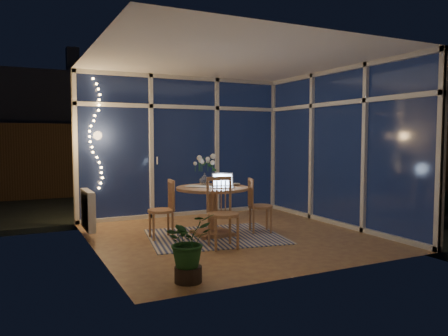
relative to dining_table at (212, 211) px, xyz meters
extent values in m
plane|color=brown|center=(0.26, -0.16, -0.37)|extent=(4.00, 4.00, 0.00)
plane|color=white|center=(0.26, -0.16, 2.23)|extent=(4.00, 4.00, 0.00)
cube|color=silver|center=(0.26, 1.84, 0.93)|extent=(4.00, 0.04, 2.60)
cube|color=silver|center=(0.26, -2.16, 0.93)|extent=(4.00, 0.04, 2.60)
cube|color=silver|center=(-1.74, -0.16, 0.93)|extent=(0.04, 4.00, 2.60)
cube|color=silver|center=(2.26, -0.16, 0.93)|extent=(0.04, 4.00, 2.60)
cube|color=silver|center=(0.26, 1.80, 0.93)|extent=(4.00, 0.10, 2.60)
cube|color=silver|center=(2.22, -0.16, 0.93)|extent=(0.10, 4.00, 2.60)
cube|color=silver|center=(-1.68, 0.74, 0.03)|extent=(0.10, 0.70, 0.58)
cube|color=black|center=(0.76, 4.84, -0.43)|extent=(12.00, 6.00, 0.10)
cube|color=#3E2A16|center=(0.26, 5.34, 0.53)|extent=(11.00, 0.08, 1.80)
cube|color=#2F3239|center=(0.56, 8.34, 1.83)|extent=(7.00, 3.00, 2.20)
sphere|color=black|center=(-0.54, 3.24, 0.08)|extent=(0.90, 0.90, 0.90)
cube|color=beige|center=(0.00, -0.10, -0.36)|extent=(2.14, 1.83, 0.01)
cylinder|color=#946A42|center=(0.00, 0.00, 0.00)|extent=(1.23, 1.23, 0.73)
cube|color=#946A42|center=(-0.75, 0.13, 0.07)|extent=(0.44, 0.44, 0.87)
cube|color=#946A42|center=(0.75, -0.13, 0.06)|extent=(0.50, 0.50, 0.85)
cube|color=#946A42|center=(-0.18, -0.75, 0.11)|extent=(0.49, 0.49, 0.95)
imported|color=white|center=(0.02, 0.32, 0.47)|extent=(0.23, 0.23, 0.21)
imported|color=silver|center=(0.40, 0.02, 0.38)|extent=(0.17, 0.17, 0.04)
cube|color=beige|center=(-0.13, 0.14, 0.37)|extent=(0.53, 0.50, 0.01)
cube|color=black|center=(0.08, -0.10, 0.37)|extent=(0.13, 0.08, 0.01)
imported|color=#18441C|center=(-1.10, -1.81, 0.01)|extent=(0.66, 0.61, 0.76)
camera|label=1|loc=(-2.68, -5.86, 1.10)|focal=35.00mm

